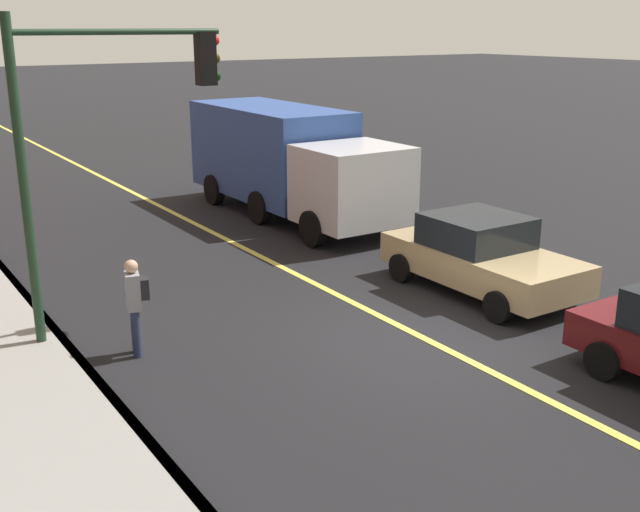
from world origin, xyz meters
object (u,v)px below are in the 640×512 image
truck_blue (287,159)px  pedestrian_with_backpack (135,300)px  car_tan (481,255)px  traffic_light_mast (104,122)px

truck_blue → pedestrian_with_backpack: truck_blue is taller
car_tan → pedestrian_with_backpack: size_ratio=2.59×
car_tan → traffic_light_mast: traffic_light_mast is taller
car_tan → traffic_light_mast: size_ratio=0.78×
truck_blue → car_tan: bearing=179.2°
car_tan → truck_blue: bearing=-0.8°
traffic_light_mast → pedestrian_with_backpack: bearing=175.8°
car_tan → truck_blue: truck_blue is taller
truck_blue → pedestrian_with_backpack: bearing=134.8°
truck_blue → traffic_light_mast: size_ratio=1.50×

